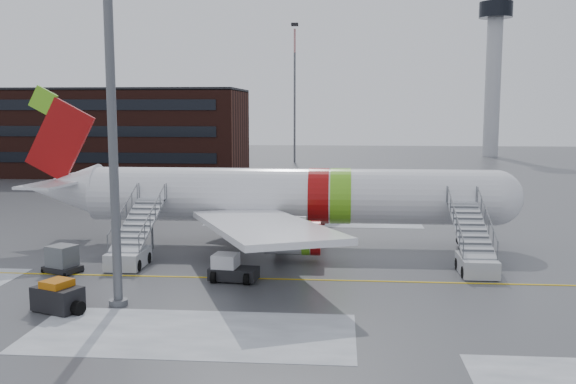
# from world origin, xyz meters

# --- Properties ---
(ground) EXTENTS (260.00, 260.00, 0.00)m
(ground) POSITION_xyz_m (0.00, 0.00, 0.00)
(ground) COLOR #494C4F
(ground) RESTS_ON ground
(airliner) EXTENTS (35.03, 32.97, 11.18)m
(airliner) POSITION_xyz_m (-4.16, 8.32, 3.42)
(airliner) COLOR white
(airliner) RESTS_ON ground
(airstair_fwd) EXTENTS (2.05, 7.70, 3.48)m
(airstair_fwd) POSITION_xyz_m (8.20, 1.78, 1.06)
(airstair_fwd) COLOR #AFB2B7
(airstair_fwd) RESTS_ON ground
(airstair_aft) EXTENTS (2.05, 7.70, 3.48)m
(airstair_aft) POSITION_xyz_m (-12.48, 1.78, 1.06)
(airstair_aft) COLOR #B9BCC1
(airstair_aft) RESTS_ON ground
(pushback_tug) EXTENTS (2.80, 2.24, 1.51)m
(pushback_tug) POSITION_xyz_m (-5.76, -1.52, 0.67)
(pushback_tug) COLOR black
(pushback_tug) RESTS_ON ground
(uld_container) EXTENTS (2.35, 2.05, 1.60)m
(uld_container) POSITION_xyz_m (-15.91, -0.53, 0.75)
(uld_container) COLOR black
(uld_container) RESTS_ON ground
(baggage_tractor) EXTENTS (3.10, 2.11, 1.52)m
(baggage_tractor) POSITION_xyz_m (-13.00, -7.56, 0.65)
(baggage_tractor) COLOR black
(baggage_tractor) RESTS_ON ground
(light_mast_near) EXTENTS (1.20, 1.20, 28.16)m
(light_mast_near) POSITION_xyz_m (-10.46, -6.46, 14.47)
(light_mast_near) COLOR #595B60
(light_mast_near) RESTS_ON ground
(terminal_building) EXTENTS (62.00, 16.11, 12.30)m
(terminal_building) POSITION_xyz_m (-45.00, 54.98, 6.20)
(terminal_building) COLOR #3F1E16
(terminal_building) RESTS_ON ground
(control_tower) EXTENTS (6.40, 6.40, 30.00)m
(control_tower) POSITION_xyz_m (30.00, 95.00, 18.75)
(control_tower) COLOR #B2B5BA
(control_tower) RESTS_ON ground
(light_mast_far_n) EXTENTS (1.20, 1.20, 24.25)m
(light_mast_far_n) POSITION_xyz_m (-8.00, 78.00, 13.84)
(light_mast_far_n) COLOR #595B60
(light_mast_far_n) RESTS_ON ground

